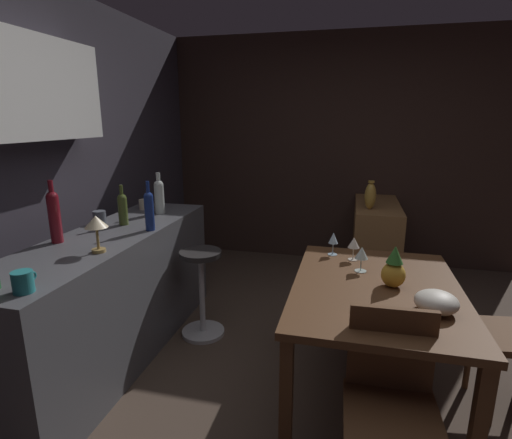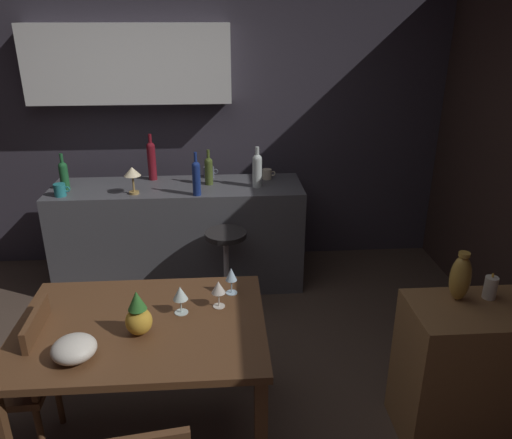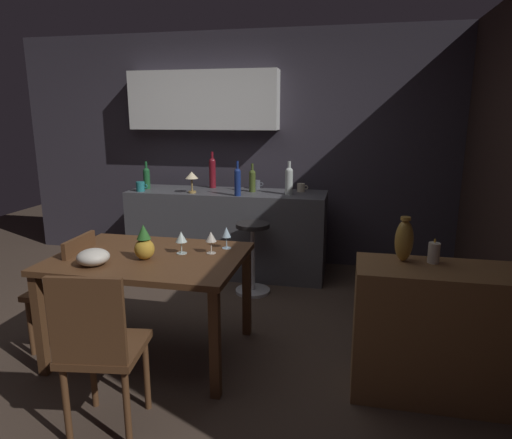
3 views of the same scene
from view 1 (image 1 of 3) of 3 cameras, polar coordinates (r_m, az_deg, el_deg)
name	(u,v)px [view 1 (image 1 of 3)]	position (r m, az deg, el deg)	size (l,w,h in m)	color
ground_plane	(329,392)	(2.75, 10.48, -23.19)	(9.00, 9.00, 0.00)	#47382D
wall_kitchen_back	(13,159)	(3.03, -31.58, 7.44)	(5.20, 0.33, 2.60)	#38333D
wall_side_right	(322,151)	(4.77, 9.44, 9.72)	(0.10, 4.40, 2.60)	#33231E
dining_table	(375,299)	(2.43, 16.80, -10.91)	(1.29, 0.93, 0.74)	#56351E
kitchen_counter	(112,296)	(3.03, -20.04, -10.29)	(2.10, 0.60, 0.90)	#4C4C51
sideboard_cabinet	(375,242)	(4.35, 16.73, -3.10)	(1.10, 0.44, 0.82)	olive
chair_near_window	(391,400)	(1.99, 18.81, -23.33)	(0.41, 0.41, 0.86)	#56351E
bar_stool	(202,291)	(3.15, -7.81, -10.13)	(0.34, 0.34, 0.69)	#262323
wine_glass_left	(333,239)	(2.80, 11.07, -2.75)	(0.07, 0.07, 0.16)	silver
wine_glass_right	(354,243)	(2.73, 13.91, -3.35)	(0.08, 0.08, 0.16)	silver
wine_glass_center	(362,254)	(2.54, 14.97, -4.77)	(0.08, 0.08, 0.16)	silver
pineapple_centerpiece	(394,270)	(2.37, 19.22, -6.82)	(0.13, 0.13, 0.24)	gold
fruit_bowl	(436,302)	(2.17, 24.54, -10.75)	(0.21, 0.21, 0.11)	beige
wine_bottle_clear	(159,195)	(3.37, -13.78, 3.45)	(0.08, 0.08, 0.34)	silver
wine_bottle_olive	(123,208)	(3.08, -18.66, 1.64)	(0.07, 0.07, 0.30)	#475623
wine_bottle_ruby	(54,215)	(2.78, -27.06, 0.64)	(0.07, 0.07, 0.40)	maroon
wine_bottle_cobalt	(149,209)	(2.86, -15.13, 1.45)	(0.07, 0.07, 0.35)	navy
cup_cream	(144,204)	(3.57, -15.84, 2.12)	(0.12, 0.08, 0.09)	beige
cup_slate	(100,217)	(3.20, -21.60, 0.33)	(0.13, 0.09, 0.09)	#515660
cup_teal	(23,282)	(2.09, -30.52, -7.74)	(0.13, 0.09, 0.10)	teal
counter_lamp	(96,225)	(2.48, -22.03, -0.68)	(0.13, 0.13, 0.22)	#A58447
pillar_candle_tall	(369,199)	(4.13, 15.98, 2.83)	(0.07, 0.07, 0.15)	white
vase_brass	(370,196)	(3.95, 16.14, 3.31)	(0.11, 0.11, 0.28)	#B78C38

